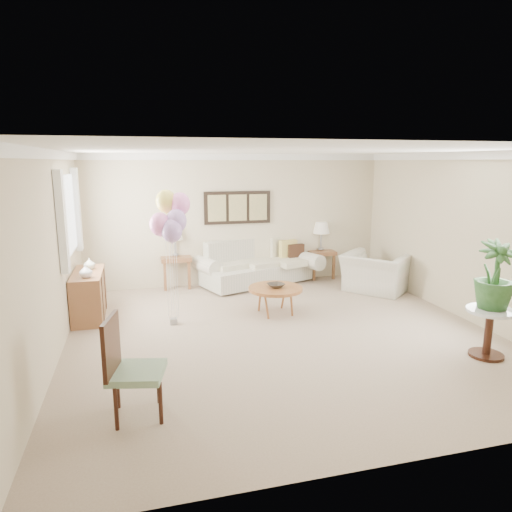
# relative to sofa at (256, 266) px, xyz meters

# --- Properties ---
(ground_plane) EXTENTS (6.00, 6.00, 0.00)m
(ground_plane) POSITION_rel_sofa_xyz_m (-0.36, -2.84, -0.35)
(ground_plane) COLOR tan
(room_shell) EXTENTS (6.04, 6.04, 2.60)m
(room_shell) POSITION_rel_sofa_xyz_m (-0.47, -2.75, 1.27)
(room_shell) COLOR #C8B695
(room_shell) RESTS_ON ground
(wall_art_triptych) EXTENTS (1.35, 0.06, 0.65)m
(wall_art_triptych) POSITION_rel_sofa_xyz_m (-0.36, 0.12, 1.20)
(wall_art_triptych) COLOR black
(wall_art_triptych) RESTS_ON ground
(sofa) EXTENTS (2.72, 1.61, 0.90)m
(sofa) POSITION_rel_sofa_xyz_m (0.00, 0.00, 0.00)
(sofa) COLOR beige
(sofa) RESTS_ON ground
(end_table_left) EXTENTS (0.58, 0.53, 0.63)m
(end_table_left) POSITION_rel_sofa_xyz_m (-1.62, 0.10, 0.17)
(end_table_left) COLOR brown
(end_table_left) RESTS_ON ground
(end_table_right) EXTENTS (0.55, 0.50, 0.60)m
(end_table_right) POSITION_rel_sofa_xyz_m (1.45, 0.10, 0.15)
(end_table_right) COLOR brown
(end_table_right) RESTS_ON ground
(lamp_left) EXTENTS (0.31, 0.31, 0.54)m
(lamp_left) POSITION_rel_sofa_xyz_m (-1.62, 0.10, 0.69)
(lamp_left) COLOR gray
(lamp_left) RESTS_ON end_table_left
(lamp_right) EXTENTS (0.35, 0.35, 0.61)m
(lamp_right) POSITION_rel_sofa_xyz_m (1.45, 0.10, 0.71)
(lamp_right) COLOR gray
(lamp_right) RESTS_ON end_table_right
(coffee_table) EXTENTS (0.88, 0.88, 0.45)m
(coffee_table) POSITION_rel_sofa_xyz_m (-0.19, -1.94, 0.06)
(coffee_table) COLOR #996528
(coffee_table) RESTS_ON ground
(decor_bowl) EXTENTS (0.33, 0.33, 0.07)m
(decor_bowl) POSITION_rel_sofa_xyz_m (-0.18, -1.95, 0.13)
(decor_bowl) COLOR #2E271F
(decor_bowl) RESTS_ON coffee_table
(armchair) EXTENTS (1.48, 1.50, 0.73)m
(armchair) POSITION_rel_sofa_xyz_m (2.05, -1.17, 0.01)
(armchair) COLOR beige
(armchair) RESTS_ON ground
(side_table) EXTENTS (0.58, 0.58, 0.63)m
(side_table) POSITION_rel_sofa_xyz_m (1.94, -4.23, 0.12)
(side_table) COLOR silver
(side_table) RESTS_ON ground
(potted_plant) EXTENTS (0.52, 0.52, 0.87)m
(potted_plant) POSITION_rel_sofa_xyz_m (1.98, -4.19, 0.71)
(potted_plant) COLOR #204B1C
(potted_plant) RESTS_ON side_table
(accent_chair) EXTENTS (0.60, 0.60, 1.03)m
(accent_chair) POSITION_rel_sofa_xyz_m (-2.46, -4.54, 0.18)
(accent_chair) COLOR gray
(accent_chair) RESTS_ON ground
(credenza) EXTENTS (0.46, 1.20, 0.74)m
(credenza) POSITION_rel_sofa_xyz_m (-3.12, -1.34, 0.02)
(credenza) COLOR brown
(credenza) RESTS_ON ground
(vase_white) EXTENTS (0.23, 0.23, 0.20)m
(vase_white) POSITION_rel_sofa_xyz_m (-3.10, -1.70, 0.49)
(vase_white) COLOR silver
(vase_white) RESTS_ON credenza
(vase_sage) EXTENTS (0.20, 0.20, 0.18)m
(vase_sage) POSITION_rel_sofa_xyz_m (-3.10, -1.14, 0.48)
(vase_sage) COLOR beige
(vase_sage) RESTS_ON credenza
(balloon_cluster) EXTENTS (0.62, 0.58, 2.05)m
(balloon_cluster) POSITION_rel_sofa_xyz_m (-1.83, -2.00, 1.30)
(balloon_cluster) COLOR gray
(balloon_cluster) RESTS_ON ground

